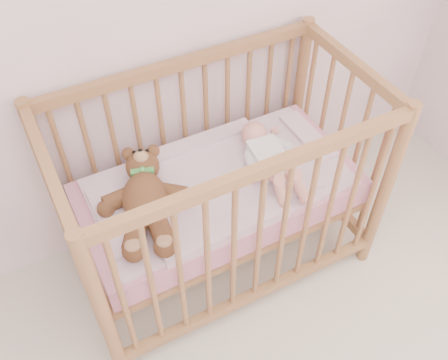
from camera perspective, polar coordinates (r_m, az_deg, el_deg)
crib at (r=2.23m, az=-0.60°, el=-1.27°), size 1.36×0.76×1.00m
mattress at (r=2.24m, az=-0.59°, el=-1.53°), size 1.22×0.62×0.13m
blanket at (r=2.19m, az=-0.61°, el=-0.23°), size 1.10×0.58×0.06m
baby at (r=2.20m, az=5.13°, el=2.87°), size 0.31×0.55×0.13m
teddy_bear at (r=2.03m, az=-8.99°, el=-2.24°), size 0.56×0.67×0.16m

